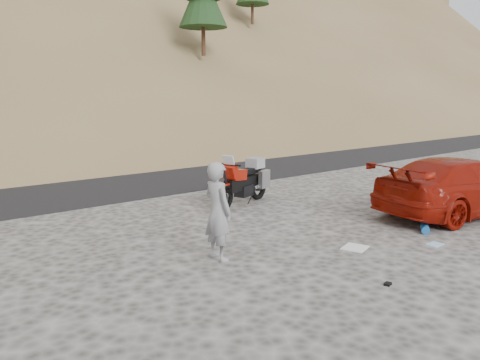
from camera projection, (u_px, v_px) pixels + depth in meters
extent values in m
plane|color=#3E3C39|center=(303.00, 240.00, 9.55)|extent=(140.00, 140.00, 0.00)
cube|color=black|center=(116.00, 180.00, 16.43)|extent=(120.00, 7.00, 0.05)
cube|color=brown|center=(8.00, 21.00, 32.29)|extent=(110.00, 51.90, 46.72)
cube|color=brown|center=(7.00, 16.00, 32.24)|extent=(110.00, 43.28, 36.46)
cylinder|color=#362113|center=(203.00, 38.00, 24.92)|extent=(0.22, 0.22, 1.82)
cylinder|color=#362113|center=(252.00, 12.00, 30.51)|extent=(0.18, 0.18, 1.54)
torus|color=black|center=(224.00, 197.00, 11.90)|extent=(0.72, 0.34, 0.72)
cylinder|color=black|center=(224.00, 197.00, 11.90)|extent=(0.23, 0.13, 0.22)
torus|color=black|center=(258.00, 187.00, 13.29)|extent=(0.77, 0.38, 0.76)
cylinder|color=black|center=(258.00, 187.00, 13.29)|extent=(0.25, 0.16, 0.24)
cylinder|color=black|center=(226.00, 181.00, 11.90)|extent=(0.41, 0.19, 0.88)
cylinder|color=black|center=(229.00, 165.00, 11.95)|extent=(0.25, 0.66, 0.05)
cube|color=black|center=(242.00, 183.00, 12.53)|extent=(1.32, 0.65, 0.33)
cube|color=black|center=(244.00, 191.00, 12.66)|extent=(0.57, 0.46, 0.30)
cube|color=maroon|center=(236.00, 175.00, 12.27)|extent=(0.64, 0.49, 0.34)
cube|color=maroon|center=(230.00, 171.00, 12.01)|extent=(0.43, 0.45, 0.38)
cube|color=silver|center=(229.00, 161.00, 11.90)|extent=(0.22, 0.35, 0.28)
cube|color=black|center=(247.00, 171.00, 12.70)|extent=(0.64, 0.41, 0.13)
cube|color=black|center=(255.00, 171.00, 13.05)|extent=(0.42, 0.30, 0.11)
cube|color=#B7B8BC|center=(264.00, 179.00, 12.97)|extent=(0.45, 0.26, 0.49)
cube|color=#B7B8BC|center=(247.00, 177.00, 13.27)|extent=(0.45, 0.26, 0.49)
cube|color=gray|center=(255.00, 163.00, 13.03)|extent=(0.55, 0.49, 0.28)
cube|color=maroon|center=(224.00, 185.00, 11.84)|extent=(0.35, 0.22, 0.04)
cylinder|color=black|center=(251.00, 198.00, 12.63)|extent=(0.09, 0.22, 0.40)
cylinder|color=#B7B8BC|center=(259.00, 186.00, 13.01)|extent=(0.50, 0.25, 0.14)
imported|color=gray|center=(218.00, 259.00, 8.45)|extent=(0.43, 0.65, 1.78)
imported|color=maroon|center=(459.00, 214.00, 11.70)|extent=(5.13, 2.74, 1.42)
cube|color=white|center=(355.00, 248.00, 9.06)|extent=(0.58, 0.55, 0.02)
cylinder|color=#19579B|center=(425.00, 228.00, 10.10)|extent=(0.45, 0.38, 0.17)
cylinder|color=#19579B|center=(449.00, 218.00, 10.79)|extent=(0.10, 0.10, 0.25)
cube|color=black|center=(388.00, 284.00, 7.28)|extent=(0.15, 0.12, 0.04)
cube|color=#94C2E6|center=(435.00, 244.00, 9.26)|extent=(0.33, 0.25, 0.01)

